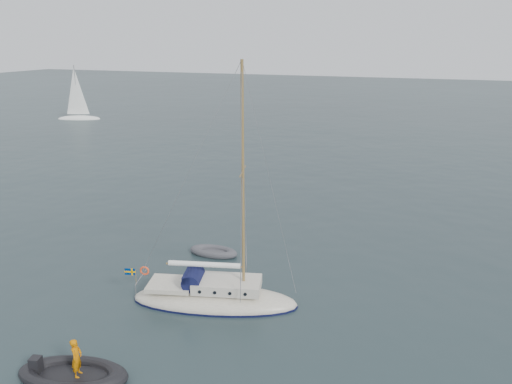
% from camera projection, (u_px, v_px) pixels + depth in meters
% --- Properties ---
extents(ground, '(300.00, 300.00, 0.00)m').
position_uv_depth(ground, '(282.00, 285.00, 26.32)').
color(ground, black).
rests_on(ground, ground).
extents(sailboat, '(8.54, 2.56, 12.17)m').
position_uv_depth(sailboat, '(214.00, 286.00, 24.22)').
color(sailboat, '#EBE4C8').
rests_on(sailboat, ground).
extents(dinghy, '(3.00, 1.36, 0.43)m').
position_uv_depth(dinghy, '(214.00, 252.00, 29.95)').
color(dinghy, '#48484D').
rests_on(dinghy, ground).
extents(rib, '(4.34, 1.97, 1.79)m').
position_uv_depth(rib, '(73.00, 373.00, 18.95)').
color(rib, black).
rests_on(rib, ground).
extents(distant_yacht_a, '(6.78, 3.61, 8.98)m').
position_uv_depth(distant_yacht_a, '(76.00, 95.00, 78.85)').
color(distant_yacht_a, white).
rests_on(distant_yacht_a, ground).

